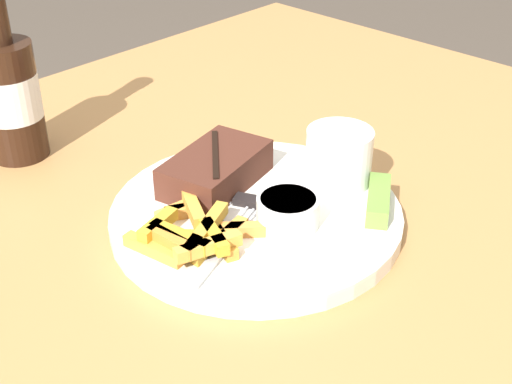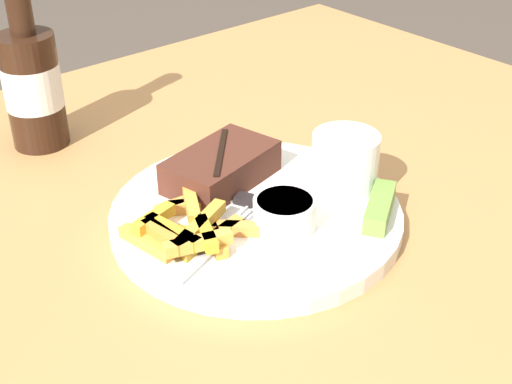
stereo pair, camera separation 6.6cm
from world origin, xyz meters
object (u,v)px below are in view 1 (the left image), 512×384
fork_utensil (222,249)px  knife_utensil (224,197)px  dinner_plate (256,216)px  pickle_spear (378,200)px  coleslaw_cup (339,154)px  dipping_sauce_cup (288,210)px  beer_bottle (10,93)px  steak_portion (216,169)px

fork_utensil → knife_utensil: 0.09m
dinner_plate → pickle_spear: size_ratio=3.84×
dinner_plate → coleslaw_cup: 0.11m
dipping_sauce_cup → pickle_spear: size_ratio=0.79×
knife_utensil → fork_utensil: bearing=110.1°
knife_utensil → beer_bottle: beer_bottle is taller
dinner_plate → dipping_sauce_cup: 0.05m
beer_bottle → steak_portion: bearing=-69.1°
coleslaw_cup → beer_bottle: size_ratio=0.31×
fork_utensil → pickle_spear: bearing=-41.5°
dipping_sauce_cup → knife_utensil: dipping_sauce_cup is taller
pickle_spear → knife_utensil: pickle_spear is taller
steak_portion → dipping_sauce_cup: bearing=-93.8°
steak_portion → pickle_spear: (0.08, -0.16, -0.01)m
steak_portion → dinner_plate: bearing=-96.0°
pickle_spear → steak_portion: bearing=116.8°
dinner_plate → fork_utensil: fork_utensil is taller
pickle_spear → coleslaw_cup: bearing=77.0°
dinner_plate → beer_bottle: bearing=105.6°
steak_portion → knife_utensil: (-0.02, -0.03, -0.02)m
coleslaw_cup → fork_utensil: 0.18m
knife_utensil → beer_bottle: size_ratio=0.70×
dinner_plate → beer_bottle: beer_bottle is taller
dinner_plate → knife_utensil: size_ratio=1.90×
dipping_sauce_cup → pickle_spear: 0.10m
knife_utensil → pickle_spear: bearing=-167.4°
dipping_sauce_cup → beer_bottle: size_ratio=0.27×
fork_utensil → beer_bottle: 0.34m
dinner_plate → pickle_spear: 0.13m
steak_portion → pickle_spear: size_ratio=1.73×
pickle_spear → fork_utensil: 0.17m
steak_portion → beer_bottle: bearing=110.9°
steak_portion → dipping_sauce_cup: (-0.01, -0.11, -0.00)m
steak_portion → knife_utensil: 0.04m
pickle_spear → knife_utensil: (-0.10, 0.13, -0.01)m
dipping_sauce_cup → fork_utensil: 0.08m
dinner_plate → fork_utensil: 0.08m
steak_portion → beer_bottle: (-0.09, 0.24, 0.04)m
dinner_plate → dipping_sauce_cup: (-0.00, -0.04, 0.03)m
coleslaw_cup → fork_utensil: (-0.17, 0.00, -0.03)m
dipping_sauce_cup → coleslaw_cup: bearing=9.0°
dinner_plate → pickle_spear: bearing=-46.5°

